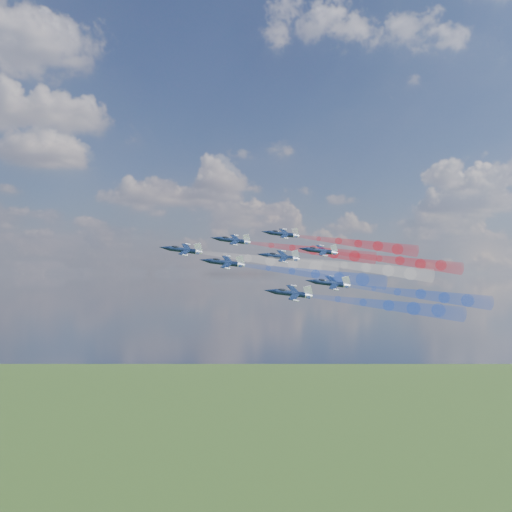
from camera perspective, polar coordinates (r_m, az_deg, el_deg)
jet_lead at (r=160.54m, az=-6.62°, el=0.54°), size 14.23×13.36×7.38m
trail_lead at (r=160.66m, az=1.31°, el=-0.45°), size 33.07×19.28×9.06m
jet_inner_left at (r=152.61m, az=-2.90°, el=-0.61°), size 14.23×13.36×7.38m
trail_inner_left at (r=154.30m, az=5.39°, el=-1.62°), size 33.07×19.28×9.06m
jet_inner_right at (r=172.50m, az=-2.15°, el=1.42°), size 14.23×13.36×7.38m
trail_inner_right at (r=174.20m, az=5.17°, el=0.50°), size 33.07×19.28×9.06m
jet_outer_left at (r=141.60m, az=3.13°, el=-3.38°), size 14.23×13.36×7.38m
trail_outer_left at (r=145.83m, az=11.87°, el=-4.37°), size 33.07×19.28×9.06m
jet_center_third at (r=161.07m, az=2.19°, el=-0.08°), size 14.23×13.36×7.38m
trail_center_third at (r=164.59m, az=9.92°, el=-1.04°), size 33.07×19.28×9.06m
jet_outer_right at (r=181.82m, az=2.35°, el=2.00°), size 14.23×13.36×7.38m
trail_outer_right at (r=185.13m, az=9.21°, el=1.11°), size 33.07×19.28×9.06m
jet_rear_left at (r=152.66m, az=6.68°, el=-2.46°), size 14.23×13.36×7.38m
trail_rear_left at (r=158.04m, az=14.65°, el=-3.38°), size 33.07×19.28×9.06m
jet_rear_right at (r=173.22m, az=5.77°, el=0.46°), size 14.23×13.36×7.38m
trail_rear_right at (r=177.95m, az=12.85°, el=-0.44°), size 33.07×19.28×9.06m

